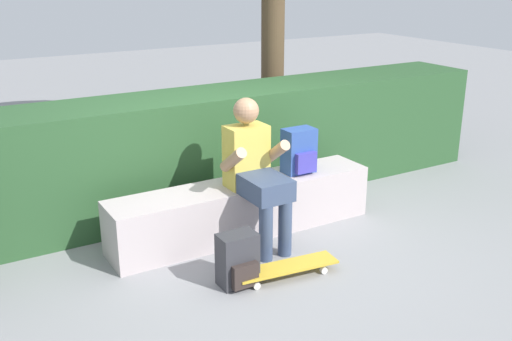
% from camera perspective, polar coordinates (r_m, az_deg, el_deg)
% --- Properties ---
extents(ground_plane, '(24.00, 24.00, 0.00)m').
position_cam_1_polar(ground_plane, '(5.04, 0.38, -7.11)').
color(ground_plane, gray).
extents(bench_main, '(2.38, 0.45, 0.46)m').
position_cam_1_polar(bench_main, '(5.16, -1.20, -3.63)').
color(bench_main, '#B9ABAB').
rests_on(bench_main, ground).
extents(person_skater, '(0.49, 0.62, 1.21)m').
position_cam_1_polar(person_skater, '(4.83, -0.07, 0.20)').
color(person_skater, gold).
rests_on(person_skater, ground).
extents(skateboard_near_person, '(0.82, 0.29, 0.09)m').
position_cam_1_polar(skateboard_near_person, '(4.53, 2.93, -9.24)').
color(skateboard_near_person, gold).
rests_on(skateboard_near_person, ground).
extents(backpack_on_bench, '(0.28, 0.23, 0.40)m').
position_cam_1_polar(backpack_on_bench, '(5.29, 4.17, 1.82)').
color(backpack_on_bench, '#2D4C99').
rests_on(backpack_on_bench, bench_main).
extents(backpack_on_ground, '(0.28, 0.23, 0.40)m').
position_cam_1_polar(backpack_on_ground, '(4.37, -1.72, -8.60)').
color(backpack_on_ground, '#333338').
rests_on(backpack_on_ground, ground).
extents(hedge_row, '(6.07, 0.76, 1.09)m').
position_cam_1_polar(hedge_row, '(5.82, -3.88, 2.27)').
color(hedge_row, '#2A502B').
rests_on(hedge_row, ground).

